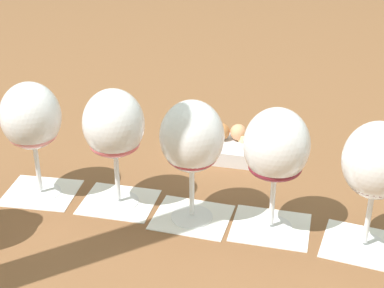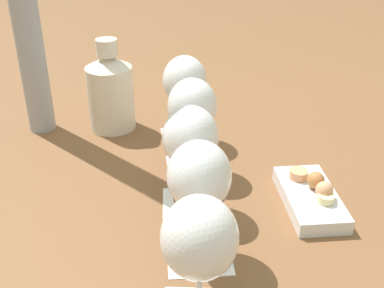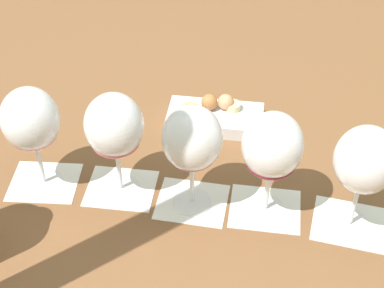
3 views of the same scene
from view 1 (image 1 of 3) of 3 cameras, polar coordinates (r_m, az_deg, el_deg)
ground_plane at (r=0.88m, az=-0.01°, el=-7.14°), size 8.00×8.00×0.00m
tasting_card_0 at (r=0.97m, az=-14.43°, el=-4.57°), size 0.15×0.15×0.00m
tasting_card_1 at (r=0.93m, az=-7.11°, el=-5.57°), size 0.14×0.15×0.00m
tasting_card_2 at (r=0.88m, az=0.18°, el=-7.17°), size 0.14×0.15×0.00m
tasting_card_3 at (r=0.87m, az=7.63°, el=-7.98°), size 0.14×0.15×0.00m
tasting_card_4 at (r=0.86m, az=16.32°, el=-9.41°), size 0.14×0.14×0.00m
wine_glass_0 at (r=0.91m, az=-15.32°, el=2.19°), size 0.09×0.09×0.19m
wine_glass_1 at (r=0.86m, az=-7.58°, el=1.51°), size 0.09×0.09×0.19m
wine_glass_2 at (r=0.82m, az=0.20°, el=0.17°), size 0.09×0.09×0.19m
wine_glass_3 at (r=0.80m, az=8.17°, el=-0.57°), size 0.09×0.09×0.19m
wine_glass_4 at (r=0.79m, az=17.48°, el=-2.03°), size 0.09×0.09×0.19m
snack_dish at (r=1.05m, az=3.37°, el=-0.25°), size 0.18×0.19×0.06m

